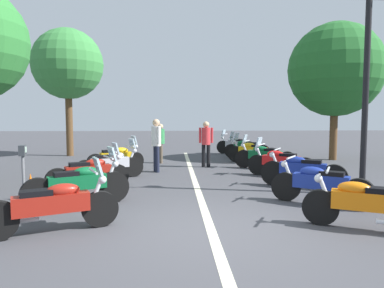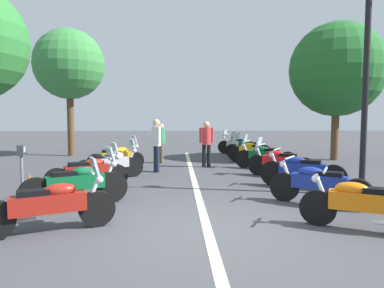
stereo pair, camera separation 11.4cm
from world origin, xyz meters
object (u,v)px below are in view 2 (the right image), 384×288
at_px(traffic_cone_0, 30,187).
at_px(roadside_tree_2, 69,65).
at_px(parking_meter, 22,164).
at_px(motorcycle_right_row_0, 362,204).
at_px(motorcycle_left_row_3, 111,163).
at_px(motorcycle_left_row_2, 89,172).
at_px(roadside_tree_0, 337,70).
at_px(motorcycle_left_row_1, 77,184).
at_px(motorcycle_right_row_5, 253,151).
at_px(motorcycle_right_row_2, 301,170).
at_px(bystander_0, 156,141).
at_px(motorcycle_right_row_6, 247,148).
at_px(street_lamp_twin_globe, 367,52).
at_px(motorcycle_right_row_3, 280,162).
at_px(motorcycle_right_row_4, 265,156).
at_px(motorcycle_right_row_1, 318,184).
at_px(motorcycle_right_row_7, 237,145).
at_px(bystander_1, 206,140).
at_px(motorcycle_left_row_0, 51,205).
at_px(bystander_2, 161,140).
at_px(motorcycle_left_row_4, 117,157).

relative_size(traffic_cone_0, roadside_tree_2, 0.10).
bearing_deg(parking_meter, motorcycle_right_row_0, -24.63).
bearing_deg(motorcycle_left_row_3, motorcycle_right_row_0, -73.17).
distance_m(motorcycle_left_row_2, motorcycle_right_row_0, 6.30).
height_order(motorcycle_left_row_2, roadside_tree_0, roadside_tree_0).
bearing_deg(motorcycle_left_row_3, parking_meter, -139.08).
xyz_separation_m(motorcycle_left_row_1, motorcycle_left_row_3, (3.26, -0.09, -0.02)).
bearing_deg(motorcycle_right_row_5, motorcycle_right_row_2, 128.31).
bearing_deg(motorcycle_right_row_2, bystander_0, -4.87).
distance_m(motorcycle_right_row_6, traffic_cone_0, 9.86).
distance_m(motorcycle_right_row_2, roadside_tree_0, 7.59).
bearing_deg(street_lamp_twin_globe, motorcycle_right_row_3, 26.65).
distance_m(motorcycle_left_row_2, motorcycle_right_row_4, 6.31).
bearing_deg(motorcycle_right_row_5, motorcycle_right_row_0, 125.74).
xyz_separation_m(motorcycle_right_row_4, roadside_tree_0, (2.48, -3.68, 3.38)).
height_order(street_lamp_twin_globe, parking_meter, street_lamp_twin_globe).
bearing_deg(motorcycle_right_row_6, roadside_tree_0, -161.19).
bearing_deg(motorcycle_right_row_0, motorcycle_right_row_1, -60.64).
xyz_separation_m(motorcycle_right_row_1, motorcycle_right_row_4, (5.07, -0.14, 0.02)).
bearing_deg(motorcycle_left_row_1, parking_meter, 150.15).
xyz_separation_m(motorcycle_right_row_7, bystander_1, (-4.39, 1.89, 0.52)).
xyz_separation_m(motorcycle_right_row_2, street_lamp_twin_globe, (-0.81, -1.19, 2.91)).
bearing_deg(motorcycle_left_row_1, motorcycle_right_row_6, 29.19).
bearing_deg(motorcycle_left_row_0, bystander_0, 53.83).
distance_m(motorcycle_left_row_0, roadside_tree_0, 13.13).
height_order(motorcycle_right_row_3, street_lamp_twin_globe, street_lamp_twin_globe).
relative_size(motorcycle_right_row_4, traffic_cone_0, 3.31).
bearing_deg(motorcycle_left_row_2, traffic_cone_0, -163.54).
bearing_deg(bystander_1, traffic_cone_0, -38.84).
xyz_separation_m(motorcycle_left_row_1, motorcycle_right_row_4, (4.94, -5.22, -0.00)).
xyz_separation_m(motorcycle_left_row_3, bystander_0, (1.22, -1.30, 0.60)).
height_order(motorcycle_left_row_3, traffic_cone_0, motorcycle_left_row_3).
distance_m(motorcycle_left_row_3, motorcycle_right_row_0, 7.12).
bearing_deg(bystander_2, motorcycle_right_row_6, -167.87).
distance_m(motorcycle_right_row_4, roadside_tree_0, 5.58).
height_order(motorcycle_left_row_2, motorcycle_right_row_6, motorcycle_right_row_6).
distance_m(motorcycle_left_row_3, motorcycle_left_row_4, 1.65).
height_order(motorcycle_right_row_0, traffic_cone_0, motorcycle_right_row_0).
height_order(motorcycle_left_row_4, motorcycle_right_row_3, motorcycle_right_row_3).
height_order(street_lamp_twin_globe, roadside_tree_0, roadside_tree_0).
height_order(motorcycle_left_row_1, motorcycle_right_row_7, motorcycle_left_row_1).
relative_size(motorcycle_right_row_1, parking_meter, 1.42).
bearing_deg(street_lamp_twin_globe, motorcycle_right_row_0, 151.46).
xyz_separation_m(motorcycle_right_row_0, motorcycle_right_row_4, (6.71, -0.09, 0.03)).
relative_size(bystander_2, roadside_tree_0, 0.27).
xyz_separation_m(traffic_cone_0, roadside_tree_0, (6.80, -10.14, 3.57)).
xyz_separation_m(bystander_1, roadside_tree_2, (4.09, 6.16, 3.32)).
xyz_separation_m(motorcycle_left_row_1, motorcycle_right_row_3, (3.34, -5.29, -0.01)).
xyz_separation_m(motorcycle_left_row_0, motorcycle_left_row_2, (3.29, 0.21, 0.00)).
distance_m(motorcycle_left_row_0, parking_meter, 2.10).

